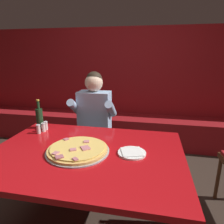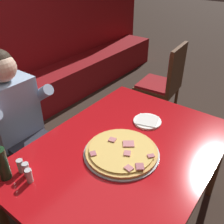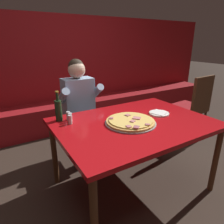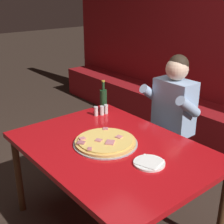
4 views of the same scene
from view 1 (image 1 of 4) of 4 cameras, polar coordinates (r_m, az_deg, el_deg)
name	(u,v)px [view 1 (image 1 of 4)]	position (r m, az deg, el deg)	size (l,w,h in m)	color
booth_wall_panel	(125,85)	(3.56, 3.68, 7.79)	(6.80, 0.16, 1.90)	maroon
booth_bench	(122,129)	(3.43, 2.74, -4.96)	(6.46, 0.48, 0.46)	maroon
main_dining_table	(86,159)	(1.59, -7.47, -13.24)	(1.47, 1.07, 0.75)	#4C2D19
pizza	(78,149)	(1.56, -9.77, -10.51)	(0.48, 0.48, 0.05)	#9E9EA3
plate_white_paper	(132,153)	(1.52, 5.68, -11.49)	(0.21, 0.21, 0.02)	white
beer_bottle	(40,118)	(2.10, -20.01, -1.49)	(0.07, 0.07, 0.29)	#19381E
shaker_oregano	(43,128)	(2.02, -19.00, -4.27)	(0.04, 0.04, 0.09)	silver
shaker_parmesan	(46,126)	(2.06, -18.38, -3.81)	(0.04, 0.04, 0.09)	silver
shaker_red_pepper_flakes	(39,129)	(1.99, -20.26, -4.71)	(0.04, 0.04, 0.09)	silver
diner_seated_blue_shirt	(93,121)	(2.38, -5.53, -2.51)	(0.53, 0.53, 1.27)	black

